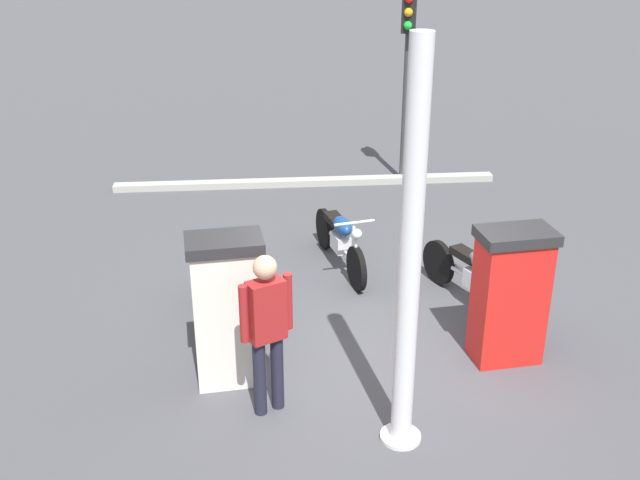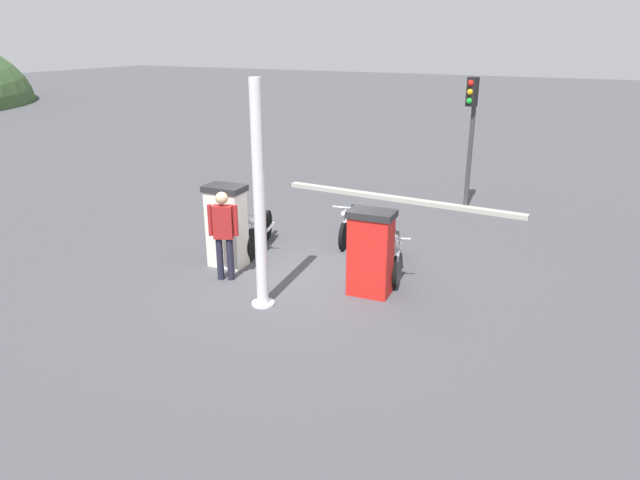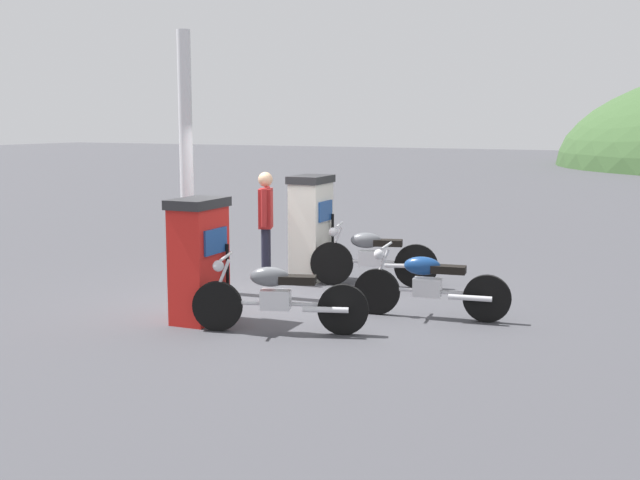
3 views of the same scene
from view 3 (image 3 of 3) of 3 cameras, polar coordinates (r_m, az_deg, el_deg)
ground_plane at (r=11.76m, az=-2.97°, el=-4.18°), size 120.00×120.00×0.00m
fuel_pump_near at (r=10.46m, az=-8.46°, el=-1.35°), size 0.58×0.85×1.59m
fuel_pump_far at (r=13.08m, az=-0.63°, el=0.91°), size 0.59×0.82×1.68m
motorcycle_near_pump at (r=9.87m, az=-3.02°, el=-3.98°), size 2.06×0.90×0.95m
motorcycle_far_pump at (r=12.62m, az=3.64°, el=-1.12°), size 1.92×0.75×0.98m
motorcycle_extra at (r=10.68m, az=7.63°, el=-3.10°), size 2.04×0.59×0.94m
attendant_person at (r=13.04m, az=-3.82°, el=1.55°), size 0.33×0.56×1.74m
canopy_support_pole at (r=12.28m, az=-9.33°, el=5.00°), size 0.40×0.40×3.86m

